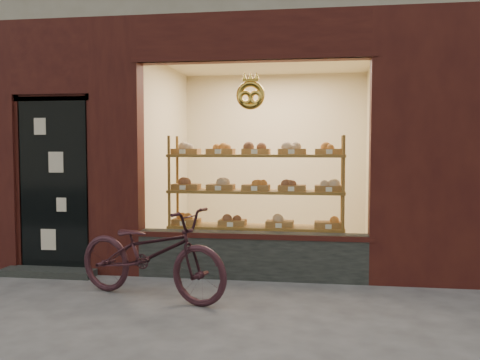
# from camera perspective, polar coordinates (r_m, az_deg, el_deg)

# --- Properties ---
(ground) EXTENTS (90.00, 90.00, 0.00)m
(ground) POSITION_cam_1_polar(r_m,az_deg,el_deg) (4.55, -8.33, -16.55)
(ground) COLOR #464646
(display_shelf) EXTENTS (2.20, 0.45, 1.70)m
(display_shelf) POSITION_cam_1_polar(r_m,az_deg,el_deg) (6.71, 1.71, -2.21)
(display_shelf) COLOR brown
(display_shelf) RESTS_ON ground
(bicycle) EXTENTS (1.90, 1.17, 0.94)m
(bicycle) POSITION_cam_1_polar(r_m,az_deg,el_deg) (5.62, -9.48, -7.67)
(bicycle) COLOR #30171D
(bicycle) RESTS_ON ground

